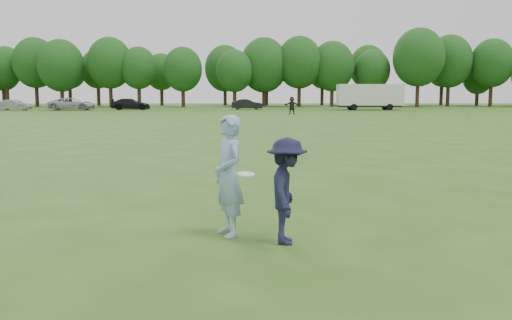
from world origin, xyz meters
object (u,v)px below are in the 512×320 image
object	(u,v)px
car_d	(131,104)
cargo_trailer	(370,96)
car_c	(72,104)
player_far_d	(292,105)
car_f	(247,104)
field_cone	(468,114)
thrower	(228,176)
defender	(287,191)
car_b	(14,105)

from	to	relation	value
car_d	cargo_trailer	xyz separation A→B (m)	(30.04, -1.56, 1.07)
car_d	car_c	bearing A→B (deg)	99.49
player_far_d	car_f	world-z (taller)	player_far_d
field_cone	cargo_trailer	world-z (taller)	cargo_trailer
thrower	player_far_d	world-z (taller)	thrower
defender	car_c	size ratio (longest dim) A/B	0.29
car_f	cargo_trailer	bearing A→B (deg)	-99.64
car_d	field_cone	xyz separation A→B (m)	(35.71, -18.09, -0.56)
car_c	cargo_trailer	size ratio (longest dim) A/B	0.61
thrower	cargo_trailer	xyz separation A→B (m)	(15.35, 59.15, 0.83)
thrower	car_f	size ratio (longest dim) A/B	0.47
car_f	field_cone	xyz separation A→B (m)	(20.94, -18.80, -0.52)
cargo_trailer	defender	bearing A→B (deg)	-103.65
field_cone	defender	bearing A→B (deg)	-115.06
car_d	field_cone	distance (m)	40.03
player_far_d	car_c	xyz separation A→B (m)	(-26.16, 12.84, -0.13)
defender	car_f	size ratio (longest dim) A/B	0.39
player_far_d	car_c	world-z (taller)	player_far_d
car_c	car_b	bearing A→B (deg)	85.87
defender	field_cone	xyz separation A→B (m)	(20.15, 43.08, -0.64)
car_b	defender	bearing A→B (deg)	-149.94
player_far_d	field_cone	xyz separation A→B (m)	(16.39, -3.59, -0.74)
thrower	car_b	bearing A→B (deg)	-178.26
defender	car_b	xyz separation A→B (m)	(-29.58, 59.62, -0.14)
car_c	car_f	distance (m)	21.74
car_f	thrower	bearing A→B (deg)	178.75
defender	car_b	bearing A→B (deg)	32.18
car_b	car_c	world-z (taller)	car_c
defender	car_c	world-z (taller)	defender
car_c	cargo_trailer	world-z (taller)	cargo_trailer
defender	car_b	distance (m)	66.55
car_c	car_f	size ratio (longest dim) A/B	1.36
thrower	car_c	world-z (taller)	thrower
player_far_d	car_c	distance (m)	29.14
car_d	car_f	size ratio (longest dim) A/B	1.21
player_far_d	car_b	size ratio (longest dim) A/B	0.45
player_far_d	field_cone	size ratio (longest dim) A/B	5.96
defender	cargo_trailer	bearing A→B (deg)	-7.85
thrower	cargo_trailer	world-z (taller)	cargo_trailer
player_far_d	car_f	bearing A→B (deg)	110.70
defender	cargo_trailer	world-z (taller)	cargo_trailer
car_b	car_c	xyz separation A→B (m)	(7.18, -0.12, 0.11)
field_cone	cargo_trailer	bearing A→B (deg)	108.94
car_b	cargo_trailer	world-z (taller)	cargo_trailer
cargo_trailer	car_d	bearing A→B (deg)	177.04
cargo_trailer	field_cone	bearing A→B (deg)	-71.06
player_far_d	car_c	size ratio (longest dim) A/B	0.32
car_b	cargo_trailer	distance (m)	44.07
thrower	field_cone	world-z (taller)	thrower
car_f	car_d	bearing A→B (deg)	91.60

